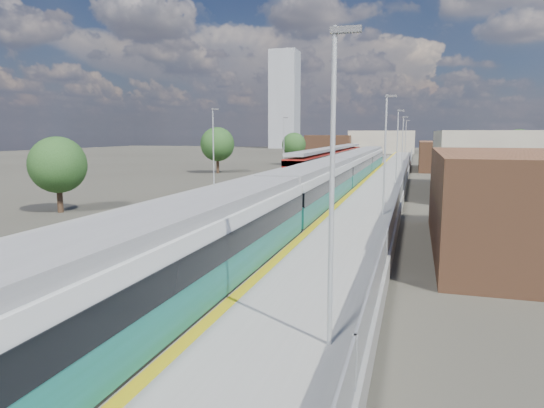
% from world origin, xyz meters
% --- Properties ---
extents(ground, '(320.00, 320.00, 0.00)m').
position_xyz_m(ground, '(0.00, 50.00, 0.00)').
color(ground, '#47443A').
rests_on(ground, ground).
extents(ballast_bed, '(10.50, 155.00, 0.06)m').
position_xyz_m(ballast_bed, '(-2.25, 52.50, 0.03)').
color(ballast_bed, '#565451').
rests_on(ballast_bed, ground).
extents(tracks, '(8.96, 160.00, 0.17)m').
position_xyz_m(tracks, '(-1.65, 54.18, 0.11)').
color(tracks, '#4C3323').
rests_on(tracks, ground).
extents(platform_right, '(4.70, 155.00, 8.52)m').
position_xyz_m(platform_right, '(5.28, 52.49, 0.54)').
color(platform_right, slate).
rests_on(platform_right, ground).
extents(platform_left, '(4.30, 155.00, 8.52)m').
position_xyz_m(platform_left, '(-9.05, 52.49, 0.52)').
color(platform_left, slate).
rests_on(platform_left, ground).
extents(buildings, '(72.00, 185.50, 40.00)m').
position_xyz_m(buildings, '(-18.12, 138.60, 10.70)').
color(buildings, brown).
rests_on(buildings, ground).
extents(green_train, '(2.97, 82.56, 3.27)m').
position_xyz_m(green_train, '(1.50, 35.37, 2.30)').
color(green_train, black).
rests_on(green_train, ground).
extents(red_train, '(2.89, 58.50, 3.64)m').
position_xyz_m(red_train, '(-5.50, 75.98, 2.15)').
color(red_train, black).
rests_on(red_train, ground).
extents(tree_a, '(4.37, 4.37, 5.92)m').
position_xyz_m(tree_a, '(-18.08, 22.03, 3.73)').
color(tree_a, '#382619').
rests_on(tree_a, ground).
extents(tree_b, '(5.25, 5.25, 7.11)m').
position_xyz_m(tree_b, '(-21.05, 60.71, 4.48)').
color(tree_b, '#382619').
rests_on(tree_b, ground).
extents(tree_c, '(4.67, 4.67, 6.33)m').
position_xyz_m(tree_c, '(-14.55, 83.64, 3.98)').
color(tree_c, '#382619').
rests_on(tree_c, ground).
extents(tree_d, '(4.94, 4.94, 6.69)m').
position_xyz_m(tree_d, '(21.12, 60.22, 4.21)').
color(tree_d, '#382619').
rests_on(tree_d, ground).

